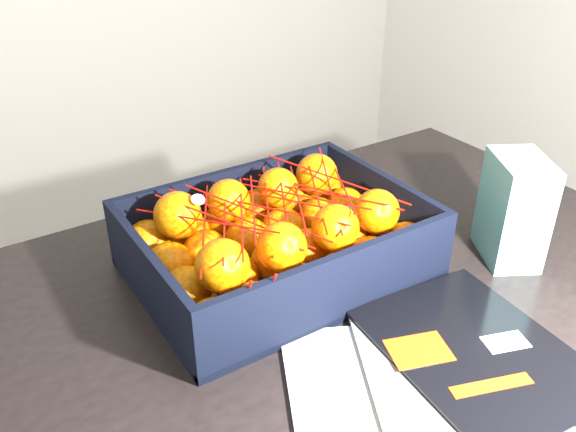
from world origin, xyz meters
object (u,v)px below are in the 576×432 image
produce_crate (277,252)px  table (326,350)px  retail_carton (514,210)px  magazine_stack (438,374)px

produce_crate → table: bearing=-76.4°
table → retail_carton: size_ratio=7.19×
magazine_stack → produce_crate: (-0.04, 0.30, 0.02)m
magazine_stack → retail_carton: bearing=25.9°
table → magazine_stack: bearing=-85.3°
table → produce_crate: 0.17m
produce_crate → retail_carton: retail_carton is taller
table → magazine_stack: magazine_stack is taller
table → produce_crate: (-0.02, 0.10, 0.13)m
magazine_stack → table: bearing=94.7°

